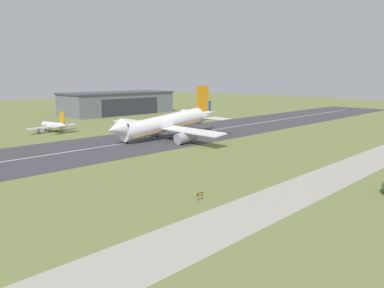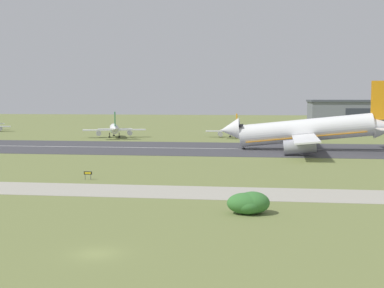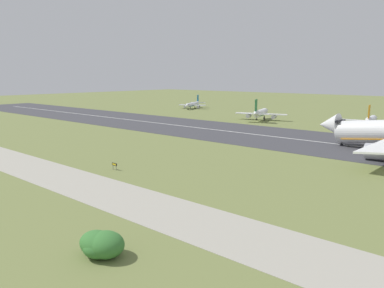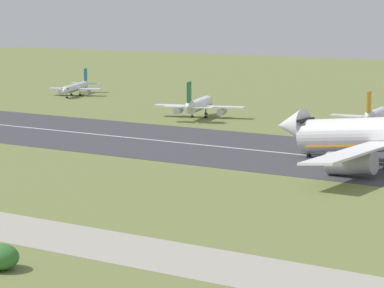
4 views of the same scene
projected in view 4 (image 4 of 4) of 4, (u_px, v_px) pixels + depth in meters
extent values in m
plane|color=olive|center=(90.00, 200.00, 131.65)|extent=(679.88, 679.88, 0.00)
cube|color=#3D3D42|center=(263.00, 151.00, 174.88)|extent=(439.88, 40.88, 0.06)
cube|color=silver|center=(263.00, 151.00, 174.87)|extent=(395.89, 0.70, 0.01)
cone|color=white|center=(291.00, 125.00, 169.94)|extent=(6.36, 6.38, 6.73)
cube|color=black|center=(305.00, 120.00, 168.02)|extent=(1.30, 5.30, 0.55)
cube|color=white|center=(353.00, 152.00, 145.47)|extent=(6.71, 26.61, 1.00)
cylinder|color=#A8A8B2|center=(351.00, 163.00, 148.19)|extent=(8.51, 4.09, 4.64)
cylinder|color=black|center=(309.00, 150.00, 168.35)|extent=(0.24, 0.24, 2.51)
cylinder|color=black|center=(309.00, 156.00, 168.51)|extent=(0.84, 0.84, 0.44)
cylinder|color=silver|center=(75.00, 87.00, 280.72)|extent=(9.42, 18.60, 2.36)
cone|color=silver|center=(64.00, 91.00, 270.40)|extent=(2.98, 2.85, 2.36)
cone|color=silver|center=(86.00, 83.00, 291.31)|extent=(3.03, 3.42, 2.12)
cube|color=black|center=(66.00, 89.00, 271.46)|extent=(2.27, 1.78, 0.44)
cube|color=#146B9E|center=(76.00, 90.00, 280.81)|extent=(8.59, 16.78, 0.20)
cube|color=silver|center=(61.00, 89.00, 281.28)|extent=(7.57, 5.32, 0.40)
cylinder|color=#A8A8B2|center=(62.00, 92.00, 280.76)|extent=(2.51, 3.39, 1.46)
cube|color=silver|center=(90.00, 89.00, 279.54)|extent=(7.57, 5.32, 0.40)
cylinder|color=#A8A8B2|center=(87.00, 93.00, 279.23)|extent=(2.51, 3.39, 1.46)
cube|color=#146B9E|center=(86.00, 75.00, 290.47)|extent=(1.23, 2.48, 4.00)
cube|color=silver|center=(77.00, 83.00, 291.85)|extent=(4.18, 3.44, 0.24)
cube|color=silver|center=(95.00, 84.00, 290.74)|extent=(4.18, 3.44, 0.24)
cylinder|color=black|center=(67.00, 96.00, 272.88)|extent=(0.24, 0.24, 1.32)
cylinder|color=black|center=(67.00, 98.00, 272.95)|extent=(0.84, 0.84, 0.44)
cylinder|color=black|center=(71.00, 93.00, 281.37)|extent=(0.24, 0.24, 1.32)
cylinder|color=black|center=(71.00, 95.00, 281.44)|extent=(0.84, 0.84, 0.44)
cylinder|color=black|center=(80.00, 93.00, 280.85)|extent=(0.24, 0.24, 1.32)
cylinder|color=black|center=(80.00, 95.00, 280.92)|extent=(0.84, 0.84, 0.44)
cylinder|color=white|center=(199.00, 105.00, 225.81)|extent=(7.61, 16.10, 2.93)
cone|color=white|center=(208.00, 101.00, 234.66)|extent=(3.59, 3.40, 2.93)
cone|color=white|center=(188.00, 107.00, 216.45)|extent=(3.58, 4.15, 2.64)
cube|color=black|center=(207.00, 99.00, 233.19)|extent=(2.71, 1.80, 0.44)
cube|color=#1E7238|center=(199.00, 108.00, 225.93)|extent=(6.99, 14.54, 0.20)
cube|color=white|center=(225.00, 107.00, 224.48)|extent=(10.30, 5.54, 0.40)
cylinder|color=#A8A8B2|center=(222.00, 112.00, 225.38)|extent=(2.88, 4.18, 1.82)
cube|color=white|center=(175.00, 106.00, 227.89)|extent=(10.30, 5.54, 0.40)
cylinder|color=#A8A8B2|center=(178.00, 110.00, 228.36)|extent=(2.88, 4.18, 1.82)
cube|color=#1E7238|center=(189.00, 92.00, 216.43)|extent=(1.23, 3.13, 4.98)
cube|color=white|center=(204.00, 107.00, 215.60)|extent=(5.12, 4.01, 0.24)
cube|color=white|center=(174.00, 107.00, 217.56)|extent=(5.12, 4.01, 0.24)
cylinder|color=black|center=(206.00, 111.00, 232.63)|extent=(0.24, 0.24, 1.84)
cylinder|color=black|center=(206.00, 114.00, 232.73)|extent=(0.84, 0.84, 0.44)
cylinder|color=black|center=(206.00, 114.00, 225.53)|extent=(0.24, 0.24, 1.84)
cylinder|color=black|center=(206.00, 117.00, 225.64)|extent=(0.84, 0.84, 0.44)
cylinder|color=black|center=(192.00, 114.00, 226.46)|extent=(0.24, 0.24, 1.84)
cylinder|color=black|center=(192.00, 117.00, 226.57)|extent=(0.84, 0.84, 0.44)
cylinder|color=silver|center=(376.00, 115.00, 208.36)|extent=(4.46, 12.26, 2.80)
cone|color=silver|center=(384.00, 112.00, 214.86)|extent=(3.13, 2.89, 2.80)
cone|color=silver|center=(368.00, 117.00, 201.41)|extent=(2.97, 3.69, 2.52)
cube|color=black|center=(382.00, 110.00, 213.53)|extent=(2.51, 1.42, 0.44)
cube|color=orange|center=(376.00, 119.00, 208.48)|extent=(4.15, 11.06, 0.20)
cube|color=silver|center=(351.00, 116.00, 211.19)|extent=(9.54, 3.43, 0.40)
cylinder|color=#A8A8B2|center=(354.00, 121.00, 211.43)|extent=(2.23, 3.85, 1.74)
cube|color=orange|center=(369.00, 102.00, 201.36)|extent=(0.70, 3.06, 4.77)
cube|color=silver|center=(384.00, 118.00, 200.03)|extent=(4.62, 3.24, 0.24)
cube|color=silver|center=(352.00, 116.00, 203.00)|extent=(4.62, 3.24, 0.24)
cylinder|color=black|center=(381.00, 122.00, 212.97)|extent=(0.24, 0.24, 1.37)
cylinder|color=black|center=(381.00, 124.00, 213.04)|extent=(0.84, 0.84, 0.44)
cylinder|color=black|center=(383.00, 125.00, 207.74)|extent=(0.24, 0.24, 1.37)
cylinder|color=black|center=(383.00, 127.00, 207.81)|extent=(0.84, 0.84, 0.44)
cylinder|color=black|center=(368.00, 124.00, 209.15)|extent=(0.24, 0.24, 1.37)
cylinder|color=black|center=(368.00, 126.00, 209.22)|extent=(0.84, 0.84, 0.44)
ellipsoid|color=#387533|center=(0.00, 257.00, 96.74)|extent=(4.32, 3.81, 2.82)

